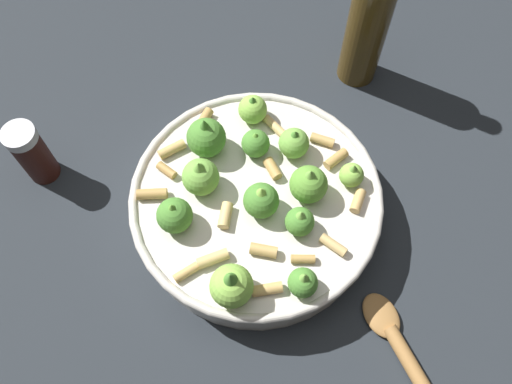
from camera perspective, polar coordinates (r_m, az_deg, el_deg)
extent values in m
plane|color=#23282D|center=(0.63, 0.00, -2.66)|extent=(2.40, 2.40, 0.00)
cylinder|color=beige|center=(0.61, 0.00, -1.60)|extent=(0.27, 0.27, 0.05)
torus|color=beige|center=(0.58, 0.00, -0.44)|extent=(0.28, 0.28, 0.01)
sphere|color=#8CC64C|center=(0.52, -2.68, -10.18)|extent=(0.04, 0.04, 0.04)
cone|color=#4C8933|center=(0.50, -2.80, -9.39)|extent=(0.02, 0.02, 0.02)
sphere|color=#4C8933|center=(0.55, 4.77, -3.24)|extent=(0.03, 0.03, 0.03)
cone|color=#75B247|center=(0.54, 4.90, -2.56)|extent=(0.02, 0.02, 0.01)
sphere|color=#4C8933|center=(0.56, -8.85, -2.54)|extent=(0.04, 0.04, 0.04)
cone|color=#609E38|center=(0.54, -9.12, -1.74)|extent=(0.02, 0.02, 0.01)
sphere|color=#75B247|center=(0.60, 4.15, 5.32)|extent=(0.04, 0.04, 0.04)
cone|color=#4C8933|center=(0.58, 4.26, 6.21)|extent=(0.02, 0.02, 0.01)
sphere|color=#4C8933|center=(0.56, 0.56, -0.94)|extent=(0.04, 0.04, 0.04)
cone|color=#8CC64C|center=(0.54, 0.58, -0.06)|extent=(0.02, 0.02, 0.01)
sphere|color=#75B247|center=(0.57, -6.05, 1.63)|extent=(0.04, 0.04, 0.04)
cone|color=#75B247|center=(0.55, -6.25, 2.67)|extent=(0.02, 0.02, 0.02)
sphere|color=#609E38|center=(0.57, 5.74, 0.83)|extent=(0.04, 0.04, 0.04)
cone|color=#75B247|center=(0.55, 5.94, 1.85)|extent=(0.02, 0.02, 0.02)
sphere|color=#8CC64C|center=(0.62, -0.37, 8.99)|extent=(0.03, 0.03, 0.03)
cone|color=#4C8933|center=(0.61, -0.38, 9.91)|extent=(0.02, 0.02, 0.01)
sphere|color=#4C8933|center=(0.53, 5.12, -9.80)|extent=(0.03, 0.03, 0.03)
cone|color=#75B247|center=(0.51, 5.26, -9.27)|extent=(0.01, 0.01, 0.01)
sphere|color=#4C8933|center=(0.60, -0.05, 5.31)|extent=(0.03, 0.03, 0.03)
cone|color=#609E38|center=(0.58, -0.05, 6.08)|extent=(0.02, 0.02, 0.01)
sphere|color=#8CC64C|center=(0.59, 10.35, 1.83)|extent=(0.03, 0.03, 0.03)
cone|color=#75B247|center=(0.57, 10.59, 2.54)|extent=(0.01, 0.01, 0.01)
sphere|color=#4C8933|center=(0.59, -5.44, 5.91)|extent=(0.04, 0.04, 0.04)
cone|color=#4C8933|center=(0.57, -5.64, 7.20)|extent=(0.02, 0.02, 0.02)
cylinder|color=tan|center=(0.59, 2.02, 2.45)|extent=(0.02, 0.03, 0.01)
cylinder|color=tan|center=(0.61, -8.98, 4.83)|extent=(0.03, 0.03, 0.01)
cylinder|color=tan|center=(0.62, 7.24, 5.64)|extent=(0.02, 0.03, 0.01)
cylinder|color=tan|center=(0.62, 2.03, 7.18)|extent=(0.02, 0.03, 0.01)
cylinder|color=tan|center=(0.55, 0.83, -6.37)|extent=(0.02, 0.03, 0.01)
cylinder|color=tan|center=(0.55, -4.70, -7.25)|extent=(0.03, 0.03, 0.01)
cylinder|color=tan|center=(0.60, -9.70, 2.35)|extent=(0.01, 0.02, 0.01)
cylinder|color=tan|center=(0.54, 1.22, -10.54)|extent=(0.03, 0.03, 0.01)
cylinder|color=tan|center=(0.58, 11.04, -0.97)|extent=(0.03, 0.02, 0.01)
cylinder|color=tan|center=(0.55, 5.14, -7.28)|extent=(0.02, 0.03, 0.01)
cylinder|color=tan|center=(0.63, -5.75, 7.79)|extent=(0.03, 0.01, 0.01)
cylinder|color=tan|center=(0.56, -3.35, -2.56)|extent=(0.03, 0.02, 0.01)
cylinder|color=tan|center=(0.59, -11.25, -0.21)|extent=(0.03, 0.03, 0.01)
cylinder|color=tan|center=(0.55, -7.59, -8.66)|extent=(0.03, 0.02, 0.01)
cylinder|color=tan|center=(0.60, 8.70, 3.58)|extent=(0.03, 0.02, 0.01)
cylinder|color=tan|center=(0.56, 8.41, -5.72)|extent=(0.01, 0.03, 0.01)
cylinder|color=#33140F|center=(0.68, -23.00, 3.61)|extent=(0.04, 0.04, 0.08)
cylinder|color=silver|center=(0.64, -24.39, 5.60)|extent=(0.04, 0.04, 0.01)
cylinder|color=#4C3814|center=(0.69, 12.08, 17.38)|extent=(0.05, 0.05, 0.18)
ellipsoid|color=#9E703D|center=(0.60, 13.47, -12.94)|extent=(0.06, 0.06, 0.01)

